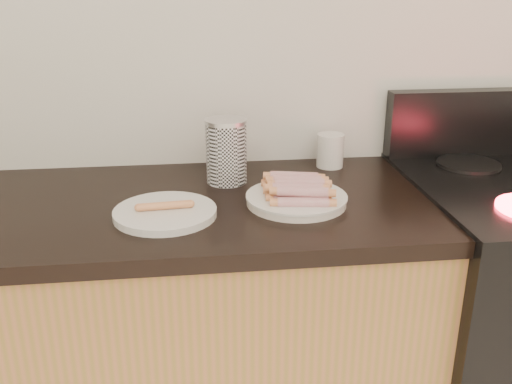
{
  "coord_description": "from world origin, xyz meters",
  "views": [
    {
      "loc": [
        -0.19,
        0.35,
        1.43
      ],
      "look_at": [
        -0.04,
        1.62,
        0.94
      ],
      "focal_mm": 40.0,
      "sensor_mm": 36.0,
      "label": 1
    }
  ],
  "objects": [
    {
      "name": "wall_back",
      "position": [
        0.0,
        2.0,
        1.3
      ],
      "size": [
        4.0,
        0.04,
        2.6
      ],
      "primitive_type": "cube",
      "color": "silver",
      "rests_on": "ground"
    },
    {
      "name": "plain_sausages",
      "position": [
        -0.26,
        1.6,
        0.93
      ],
      "size": [
        0.12,
        0.03,
        0.02
      ],
      "rotation": [
        0.0,
        0.0,
        0.08
      ],
      "color": "#B05B3D",
      "rests_on": "side_plate"
    },
    {
      "name": "hotdog_pile",
      "position": [
        0.06,
        1.64,
        0.94
      ],
      "size": [
        0.12,
        0.19,
        0.05
      ],
      "rotation": [
        0.0,
        0.0,
        -0.19
      ],
      "color": "#A12A27",
      "rests_on": "main_plate"
    },
    {
      "name": "canister",
      "position": [
        -0.1,
        1.82,
        0.99
      ],
      "size": [
        0.11,
        0.11,
        0.18
      ],
      "rotation": [
        0.0,
        0.0,
        0.15
      ],
      "color": "white",
      "rests_on": "counter_slab"
    },
    {
      "name": "main_plate",
      "position": [
        0.06,
        1.64,
        0.91
      ],
      "size": [
        0.32,
        0.32,
        0.02
      ],
      "primitive_type": "cylinder",
      "rotation": [
        0.0,
        0.0,
        -0.38
      ],
      "color": "silver",
      "rests_on": "counter_slab"
    },
    {
      "name": "stove_panel",
      "position": [
        0.78,
        1.96,
        1.01
      ],
      "size": [
        0.76,
        0.06,
        0.2
      ],
      "primitive_type": "cube",
      "color": "black",
      "rests_on": "stove"
    },
    {
      "name": "burner_far_left",
      "position": [
        0.61,
        1.84,
        0.92
      ],
      "size": [
        0.18,
        0.18,
        0.01
      ],
      "primitive_type": "cylinder",
      "color": "black",
      "rests_on": "stove"
    },
    {
      "name": "side_plate",
      "position": [
        -0.26,
        1.6,
        0.91
      ],
      "size": [
        0.32,
        0.32,
        0.02
      ],
      "primitive_type": "cylinder",
      "rotation": [
        0.0,
        0.0,
        -0.4
      ],
      "color": "white",
      "rests_on": "counter_slab"
    },
    {
      "name": "mug",
      "position": [
        0.22,
        1.92,
        0.95
      ],
      "size": [
        0.08,
        0.08,
        0.1
      ],
      "primitive_type": "cylinder",
      "rotation": [
        0.0,
        0.0,
        0.03
      ],
      "color": "white",
      "rests_on": "counter_slab"
    },
    {
      "name": "cabinet_base",
      "position": [
        -0.7,
        1.69,
        0.43
      ],
      "size": [
        2.2,
        0.59,
        0.86
      ],
      "primitive_type": "cube",
      "color": "#9F6239",
      "rests_on": "floor"
    }
  ]
}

